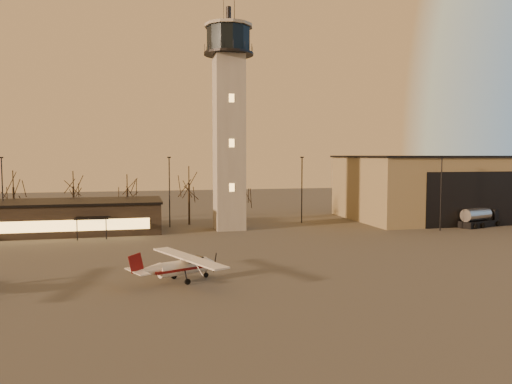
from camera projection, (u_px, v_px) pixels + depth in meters
ground at (295, 282)px, 40.80m from camera, size 220.00×220.00×0.00m
control_tower at (229, 112)px, 68.70m from camera, size 6.80×6.80×32.60m
hangar at (441, 187)px, 81.69m from camera, size 30.60×20.60×10.30m
terminal at (65, 217)px, 66.59m from camera, size 25.40×12.20×4.30m
light_poles at (231, 190)px, 70.59m from camera, size 58.50×12.25×10.14m
tree_row at (129, 185)px, 75.19m from camera, size 37.20×9.20×8.80m
cessna_front at (185, 269)px, 41.04m from camera, size 8.31×10.01×2.86m
fuel_truck at (480, 219)px, 72.28m from camera, size 7.71×4.34×2.75m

